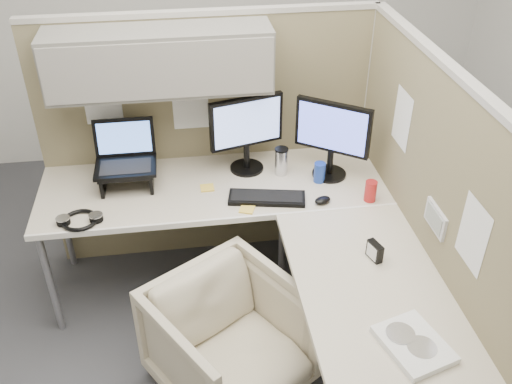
{
  "coord_description": "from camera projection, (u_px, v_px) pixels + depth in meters",
  "views": [
    {
      "loc": [
        -0.26,
        -2.22,
        2.54
      ],
      "look_at": [
        0.1,
        0.25,
        0.85
      ],
      "focal_mm": 40.0,
      "sensor_mm": 36.0,
      "label": 1
    }
  ],
  "objects": [
    {
      "name": "ground",
      "position": [
        245.0,
        340.0,
        3.27
      ],
      "size": [
        4.5,
        4.5,
        0.0
      ],
      "primitive_type": "plane",
      "color": "#36363A",
      "rests_on": "ground"
    },
    {
      "name": "partition_back",
      "position": [
        188.0,
        106.0,
        3.31
      ],
      "size": [
        2.0,
        0.36,
        1.63
      ],
      "color": "#837856",
      "rests_on": "ground"
    },
    {
      "name": "partition_right",
      "position": [
        422.0,
        219.0,
        2.87
      ],
      "size": [
        0.07,
        2.03,
        1.63
      ],
      "color": "#837856",
      "rests_on": "ground"
    },
    {
      "name": "desk",
      "position": [
        264.0,
        230.0,
        3.01
      ],
      "size": [
        2.0,
        1.98,
        0.73
      ],
      "color": "beige",
      "rests_on": "ground"
    },
    {
      "name": "office_chair",
      "position": [
        230.0,
        336.0,
        2.84
      ],
      "size": [
        0.91,
        0.89,
        0.69
      ],
      "primitive_type": "imported",
      "rotation": [
        0.0,
        0.0,
        0.56
      ],
      "color": "beige",
      "rests_on": "ground"
    },
    {
      "name": "monitor_left",
      "position": [
        246.0,
        128.0,
        3.28
      ],
      "size": [
        0.43,
        0.2,
        0.47
      ],
      "rotation": [
        0.0,
        0.0,
        0.26
      ],
      "color": "black",
      "rests_on": "desk"
    },
    {
      "name": "monitor_right",
      "position": [
        332.0,
        134.0,
        3.22
      ],
      "size": [
        0.38,
        0.28,
        0.47
      ],
      "rotation": [
        0.0,
        0.0,
        -0.61
      ],
      "color": "black",
      "rests_on": "desk"
    },
    {
      "name": "laptop_station",
      "position": [
        126.0,
        163.0,
        3.22
      ],
      "size": [
        0.34,
        0.29,
        0.36
      ],
      "color": "black",
      "rests_on": "desk"
    },
    {
      "name": "keyboard",
      "position": [
        267.0,
        198.0,
        3.16
      ],
      "size": [
        0.44,
        0.22,
        0.02
      ],
      "primitive_type": "cube",
      "rotation": [
        0.0,
        0.0,
        -0.2
      ],
      "color": "black",
      "rests_on": "desk"
    },
    {
      "name": "mouse",
      "position": [
        323.0,
        200.0,
        3.13
      ],
      "size": [
        0.11,
        0.09,
        0.03
      ],
      "primitive_type": "ellipsoid",
      "rotation": [
        0.0,
        0.0,
        0.37
      ],
      "color": "black",
      "rests_on": "desk"
    },
    {
      "name": "travel_mug",
      "position": [
        281.0,
        161.0,
        3.34
      ],
      "size": [
        0.08,
        0.08,
        0.17
      ],
      "color": "silver",
      "rests_on": "desk"
    },
    {
      "name": "soda_can_green",
      "position": [
        371.0,
        191.0,
        3.13
      ],
      "size": [
        0.07,
        0.07,
        0.12
      ],
      "primitive_type": "cylinder",
      "color": "#B21E1E",
      "rests_on": "desk"
    },
    {
      "name": "soda_can_silver",
      "position": [
        320.0,
        172.0,
        3.29
      ],
      "size": [
        0.07,
        0.07,
        0.12
      ],
      "primitive_type": "cylinder",
      "color": "#1E3FA5",
      "rests_on": "desk"
    },
    {
      "name": "sticky_note_d",
      "position": [
        207.0,
        188.0,
        3.26
      ],
      "size": [
        0.08,
        0.08,
        0.01
      ],
      "primitive_type": "cube",
      "rotation": [
        0.0,
        0.0,
        0.03
      ],
      "color": "yellow",
      "rests_on": "desk"
    },
    {
      "name": "sticky_note_b",
      "position": [
        247.0,
        209.0,
        3.08
      ],
      "size": [
        0.1,
        0.1,
        0.01
      ],
      "primitive_type": "cube",
      "rotation": [
        0.0,
        0.0,
        -0.37
      ],
      "color": "yellow",
      "rests_on": "desk"
    },
    {
      "name": "headphones",
      "position": [
        80.0,
        220.0,
        2.98
      ],
      "size": [
        0.24,
        0.19,
        0.03
      ],
      "rotation": [
        0.0,
        0.0,
        0.02
      ],
      "color": "black",
      "rests_on": "desk"
    },
    {
      "name": "paper_stack",
      "position": [
        414.0,
        344.0,
        2.29
      ],
      "size": [
        0.3,
        0.34,
        0.03
      ],
      "rotation": [
        0.0,
        0.0,
        0.29
      ],
      "color": "white",
      "rests_on": "desk"
    },
    {
      "name": "desk_clock",
      "position": [
        375.0,
        251.0,
        2.73
      ],
      "size": [
        0.06,
        0.1,
        0.09
      ],
      "rotation": [
        0.0,
        0.0,
        -1.25
      ],
      "color": "black",
      "rests_on": "desk"
    }
  ]
}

